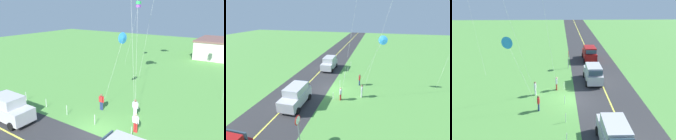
{
  "view_description": "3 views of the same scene",
  "coord_description": "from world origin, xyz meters",
  "views": [
    {
      "loc": [
        9.62,
        -12.32,
        9.43
      ],
      "look_at": [
        -0.28,
        2.49,
        4.36
      ],
      "focal_mm": 35.97,
      "sensor_mm": 36.0,
      "label": 1
    },
    {
      "loc": [
        18.37,
        5.16,
        9.8
      ],
      "look_at": [
        -0.29,
        0.55,
        2.64
      ],
      "focal_mm": 25.38,
      "sensor_mm": 36.0,
      "label": 2
    },
    {
      "loc": [
        -20.23,
        1.22,
        11.16
      ],
      "look_at": [
        0.49,
        0.74,
        3.22
      ],
      "focal_mm": 34.81,
      "sensor_mm": 36.0,
      "label": 3
    }
  ],
  "objects": [
    {
      "name": "ground_plane",
      "position": [
        0.0,
        0.0,
        -0.05
      ],
      "size": [
        120.0,
        120.0,
        0.1
      ],
      "primitive_type": "cube",
      "color": "#549342"
    },
    {
      "name": "asphalt_road",
      "position": [
        0.0,
        -4.0,
        0.0
      ],
      "size": [
        120.0,
        7.0,
        0.0
      ],
      "primitive_type": "cube",
      "color": "#2D2D30",
      "rests_on": "ground"
    },
    {
      "name": "road_centre_stripe",
      "position": [
        0.0,
        -4.0,
        0.01
      ],
      "size": [
        120.0,
        0.16,
        0.0
      ],
      "primitive_type": "cube",
      "color": "#E5E04C",
      "rests_on": "asphalt_road"
    },
    {
      "name": "car_suv_foreground",
      "position": [
        4.69,
        -2.98,
        1.15
      ],
      "size": [
        4.4,
        2.12,
        2.24
      ],
      "color": "#B7B7BC",
      "rests_on": "ground"
    },
    {
      "name": "car_parked_west_near",
      "position": [
        -7.23,
        -2.74,
        1.15
      ],
      "size": [
        4.4,
        2.12,
        2.24
      ],
      "color": "#B7B7BC",
      "rests_on": "ground"
    },
    {
      "name": "stop_sign",
      "position": [
        9.64,
        -0.1,
        1.8
      ],
      "size": [
        0.76,
        0.08,
        2.56
      ],
      "color": "gray",
      "rests_on": "ground"
    },
    {
      "name": "person_adult_near",
      "position": [
        2.53,
        1.55,
        0.86
      ],
      "size": [
        0.58,
        0.22,
        1.6
      ],
      "rotation": [
        0.0,
        0.0,
        0.12
      ],
      "color": "red",
      "rests_on": "ground"
    },
    {
      "name": "person_adult_companion",
      "position": [
        -1.98,
        3.24,
        0.86
      ],
      "size": [
        0.58,
        0.22,
        1.6
      ],
      "rotation": [
        0.0,
        0.0,
        0.76
      ],
      "color": "navy",
      "rests_on": "ground"
    },
    {
      "name": "person_child_watcher",
      "position": [
        1.27,
        3.88,
        0.86
      ],
      "size": [
        0.58,
        0.22,
        1.6
      ],
      "rotation": [
        0.0,
        0.0,
        1.62
      ],
      "color": "silver",
      "rests_on": "ground"
    },
    {
      "name": "kite_blue_mid",
      "position": [
        -1.25,
        5.82,
        6.52
      ],
      "size": [
        0.96,
        3.15,
        7.1
      ],
      "color": "silver",
      "rests_on": "ground"
    },
    {
      "name": "fence_post_0",
      "position": [
        -9.83,
        0.7,
        0.45
      ],
      "size": [
        0.05,
        0.05,
        0.9
      ],
      "primitive_type": "cylinder",
      "color": "silver",
      "rests_on": "ground"
    },
    {
      "name": "fence_post_1",
      "position": [
        -6.73,
        0.7,
        0.45
      ],
      "size": [
        0.05,
        0.05,
        0.9
      ],
      "primitive_type": "cylinder",
      "color": "silver",
      "rests_on": "ground"
    },
    {
      "name": "fence_post_2",
      "position": [
        -3.98,
        0.7,
        0.45
      ],
      "size": [
        0.05,
        0.05,
        0.9
      ],
      "primitive_type": "cylinder",
      "color": "silver",
      "rests_on": "ground"
    },
    {
      "name": "fence_post_3",
      "position": [
        -0.79,
        0.7,
        0.45
      ],
      "size": [
        0.05,
        0.05,
        0.9
      ],
      "primitive_type": "cylinder",
      "color": "silver",
      "rests_on": "ground"
    },
    {
      "name": "fence_post_4",
      "position": [
        2.64,
        0.7,
        0.45
      ],
      "size": [
        0.05,
        0.05,
        0.9
      ],
      "primitive_type": "cylinder",
      "color": "silver",
      "rests_on": "ground"
    }
  ]
}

